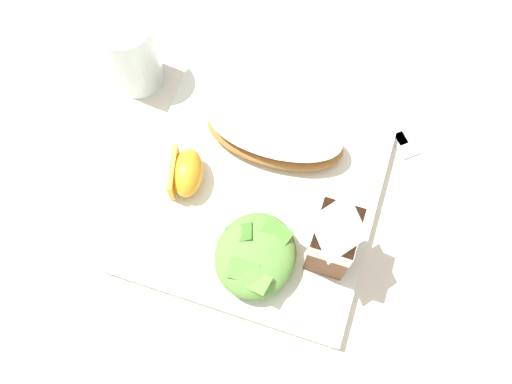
% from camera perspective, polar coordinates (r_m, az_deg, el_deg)
% --- Properties ---
extents(ground, '(3.00, 3.00, 0.00)m').
position_cam_1_polar(ground, '(0.68, 0.00, -0.79)').
color(ground, beige).
extents(white_plate, '(0.28, 0.28, 0.02)m').
position_cam_1_polar(white_plate, '(0.68, 0.00, -0.55)').
color(white_plate, white).
rests_on(white_plate, ground).
extents(cheesy_pizza_bread, '(0.08, 0.17, 0.04)m').
position_cam_1_polar(cheesy_pizza_bread, '(0.68, 1.77, 5.84)').
color(cheesy_pizza_bread, '#A87038').
rests_on(cheesy_pizza_bread, white_plate).
extents(green_salad_pile, '(0.10, 0.09, 0.04)m').
position_cam_1_polar(green_salad_pile, '(0.62, -0.06, -6.42)').
color(green_salad_pile, '#5B8E3D').
rests_on(green_salad_pile, white_plate).
extents(milk_carton, '(0.06, 0.04, 0.11)m').
position_cam_1_polar(milk_carton, '(0.59, 7.96, -4.50)').
color(milk_carton, brown).
rests_on(milk_carton, white_plate).
extents(orange_wedge_front, '(0.07, 0.05, 0.04)m').
position_cam_1_polar(orange_wedge_front, '(0.66, -7.10, 1.95)').
color(orange_wedge_front, orange).
rests_on(orange_wedge_front, white_plate).
extents(metal_fork, '(0.15, 0.14, 0.01)m').
position_cam_1_polar(metal_fork, '(0.75, 12.68, 8.49)').
color(metal_fork, silver).
rests_on(metal_fork, ground).
extents(drinking_clear_cup, '(0.07, 0.07, 0.11)m').
position_cam_1_polar(drinking_clear_cup, '(0.73, -12.44, 13.47)').
color(drinking_clear_cup, silver).
rests_on(drinking_clear_cup, ground).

